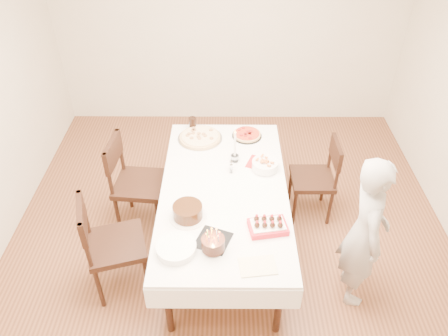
{
  "coord_description": "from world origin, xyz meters",
  "views": [
    {
      "loc": [
        -0.04,
        -2.94,
        3.34
      ],
      "look_at": [
        -0.06,
        0.04,
        0.99
      ],
      "focal_mm": 35.0,
      "sensor_mm": 36.0,
      "label": 1
    }
  ],
  "objects_px": {
    "pizza_pepperoni": "(247,135)",
    "birthday_cake": "(213,241)",
    "taper_candle": "(235,146)",
    "dining_table": "(224,218)",
    "chair_left_dessert": "(117,245)",
    "pasta_bowl": "(265,165)",
    "chair_left_savory": "(140,184)",
    "pizza_white": "(200,137)",
    "person": "(365,233)",
    "strawberry_box": "(268,226)",
    "layer_cake": "(188,212)",
    "cola_glass": "(193,123)",
    "chair_right_savory": "(312,179)"
  },
  "relations": [
    {
      "from": "person",
      "to": "birthday_cake",
      "type": "distance_m",
      "value": 1.25
    },
    {
      "from": "taper_candle",
      "to": "pizza_white",
      "type": "bearing_deg",
      "value": 133.68
    },
    {
      "from": "cola_glass",
      "to": "strawberry_box",
      "type": "relative_size",
      "value": 0.46
    },
    {
      "from": "chair_left_savory",
      "to": "pasta_bowl",
      "type": "bearing_deg",
      "value": -176.79
    },
    {
      "from": "taper_candle",
      "to": "dining_table",
      "type": "bearing_deg",
      "value": -103.65
    },
    {
      "from": "dining_table",
      "to": "cola_glass",
      "type": "xyz_separation_m",
      "value": [
        -0.34,
        0.98,
        0.45
      ]
    },
    {
      "from": "chair_left_dessert",
      "to": "birthday_cake",
      "type": "bearing_deg",
      "value": 146.64
    },
    {
      "from": "pizza_pepperoni",
      "to": "strawberry_box",
      "type": "xyz_separation_m",
      "value": [
        0.12,
        -1.35,
        0.02
      ]
    },
    {
      "from": "chair_right_savory",
      "to": "chair_left_dessert",
      "type": "relative_size",
      "value": 0.9
    },
    {
      "from": "taper_candle",
      "to": "pizza_pepperoni",
      "type": "bearing_deg",
      "value": 72.43
    },
    {
      "from": "birthday_cake",
      "to": "strawberry_box",
      "type": "height_order",
      "value": "birthday_cake"
    },
    {
      "from": "chair_right_savory",
      "to": "layer_cake",
      "type": "height_order",
      "value": "chair_right_savory"
    },
    {
      "from": "dining_table",
      "to": "chair_left_savory",
      "type": "height_order",
      "value": "chair_left_savory"
    },
    {
      "from": "pizza_pepperoni",
      "to": "birthday_cake",
      "type": "xyz_separation_m",
      "value": [
        -0.32,
        -1.56,
        0.07
      ]
    },
    {
      "from": "chair_left_dessert",
      "to": "person",
      "type": "bearing_deg",
      "value": 161.93
    },
    {
      "from": "person",
      "to": "strawberry_box",
      "type": "height_order",
      "value": "person"
    },
    {
      "from": "pizza_white",
      "to": "chair_left_dessert",
      "type": "bearing_deg",
      "value": -118.01
    },
    {
      "from": "pizza_white",
      "to": "pasta_bowl",
      "type": "distance_m",
      "value": 0.82
    },
    {
      "from": "dining_table",
      "to": "person",
      "type": "relative_size",
      "value": 1.45
    },
    {
      "from": "chair_left_dessert",
      "to": "pizza_pepperoni",
      "type": "relative_size",
      "value": 3.24
    },
    {
      "from": "chair_right_savory",
      "to": "pizza_white",
      "type": "bearing_deg",
      "value": 165.41
    },
    {
      "from": "person",
      "to": "pizza_pepperoni",
      "type": "bearing_deg",
      "value": 36.81
    },
    {
      "from": "pizza_pepperoni",
      "to": "person",
      "type": "bearing_deg",
      "value": -56.3
    },
    {
      "from": "birthday_cake",
      "to": "dining_table",
      "type": "bearing_deg",
      "value": 83.59
    },
    {
      "from": "cola_glass",
      "to": "pizza_pepperoni",
      "type": "bearing_deg",
      "value": -13.19
    },
    {
      "from": "pizza_pepperoni",
      "to": "birthday_cake",
      "type": "relative_size",
      "value": 1.71
    },
    {
      "from": "pasta_bowl",
      "to": "strawberry_box",
      "type": "distance_m",
      "value": 0.79
    },
    {
      "from": "birthday_cake",
      "to": "taper_candle",
      "type": "bearing_deg",
      "value": 80.88
    },
    {
      "from": "dining_table",
      "to": "strawberry_box",
      "type": "distance_m",
      "value": 0.74
    },
    {
      "from": "birthday_cake",
      "to": "strawberry_box",
      "type": "relative_size",
      "value": 0.6
    },
    {
      "from": "birthday_cake",
      "to": "layer_cake",
      "type": "bearing_deg",
      "value": 122.1
    },
    {
      "from": "chair_left_dessert",
      "to": "cola_glass",
      "type": "distance_m",
      "value": 1.58
    },
    {
      "from": "dining_table",
      "to": "chair_left_savory",
      "type": "distance_m",
      "value": 0.92
    },
    {
      "from": "chair_left_savory",
      "to": "birthday_cake",
      "type": "distance_m",
      "value": 1.34
    },
    {
      "from": "pizza_white",
      "to": "pasta_bowl",
      "type": "xyz_separation_m",
      "value": [
        0.64,
        -0.5,
        0.03
      ]
    },
    {
      "from": "chair_right_savory",
      "to": "pizza_white",
      "type": "height_order",
      "value": "chair_right_savory"
    },
    {
      "from": "pasta_bowl",
      "to": "cola_glass",
      "type": "xyz_separation_m",
      "value": [
        -0.73,
        0.69,
        0.02
      ]
    },
    {
      "from": "birthday_cake",
      "to": "person",
      "type": "bearing_deg",
      "value": 9.01
    },
    {
      "from": "cola_glass",
      "to": "strawberry_box",
      "type": "xyz_separation_m",
      "value": [
        0.7,
        -1.48,
        -0.03
      ]
    },
    {
      "from": "chair_left_dessert",
      "to": "taper_candle",
      "type": "xyz_separation_m",
      "value": [
        1.02,
        0.88,
        0.42
      ]
    },
    {
      "from": "pasta_bowl",
      "to": "layer_cake",
      "type": "height_order",
      "value": "layer_cake"
    },
    {
      "from": "dining_table",
      "to": "pasta_bowl",
      "type": "height_order",
      "value": "pasta_bowl"
    },
    {
      "from": "chair_right_savory",
      "to": "person",
      "type": "bearing_deg",
      "value": -77.16
    },
    {
      "from": "chair_right_savory",
      "to": "taper_candle",
      "type": "relative_size",
      "value": 2.56
    },
    {
      "from": "pizza_white",
      "to": "layer_cake",
      "type": "height_order",
      "value": "layer_cake"
    },
    {
      "from": "dining_table",
      "to": "cola_glass",
      "type": "distance_m",
      "value": 1.13
    },
    {
      "from": "taper_candle",
      "to": "birthday_cake",
      "type": "relative_size",
      "value": 1.95
    },
    {
      "from": "pasta_bowl",
      "to": "cola_glass",
      "type": "height_order",
      "value": "cola_glass"
    },
    {
      "from": "chair_left_savory",
      "to": "pizza_white",
      "type": "bearing_deg",
      "value": -136.82
    },
    {
      "from": "cola_glass",
      "to": "chair_right_savory",
      "type": "bearing_deg",
      "value": -21.22
    }
  ]
}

